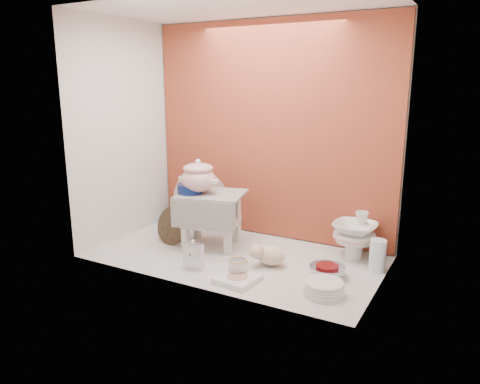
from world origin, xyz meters
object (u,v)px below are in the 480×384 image
Objects in this scene: mantel_clock at (193,255)px; dinner_plate_stack at (324,288)px; step_stool at (212,220)px; gold_rim_teacup at (238,266)px; floral_platter at (200,199)px; soup_tureen at (198,176)px; porcelain_tower at (355,234)px; plush_pig at (270,255)px; crystal_bowl at (327,271)px; blue_white_vase at (178,211)px.

mantel_clock reaches higher than dinner_plate_stack.
step_stool is 2.36× the size of mantel_clock.
step_stool is 0.54m from gold_rim_teacup.
floral_platter is at bearing 136.32° from gold_rim_teacup.
soup_tureen is 1.24× the size of dinner_plate_stack.
porcelain_tower is (0.51, 0.59, 0.10)m from gold_rim_teacup.
porcelain_tower reaches higher than plush_pig.
plush_pig is 0.46m from dinner_plate_stack.
mantel_clock is at bearing -61.48° from soup_tureen.
soup_tureen reaches higher than floral_platter.
soup_tureen is at bearing 146.95° from gold_rim_teacup.
soup_tureen reaches higher than plush_pig.
porcelain_tower is at bearing 81.95° from crystal_bowl.
porcelain_tower is at bearing 0.68° from step_stool.
soup_tureen is at bearing 115.53° from mantel_clock.
mantel_clock reaches higher than gold_rim_teacup.
step_stool is at bearing -29.69° from blue_white_vase.
soup_tureen is 1.11m from dinner_plate_stack.
soup_tureen is 0.70m from gold_rim_teacup.
step_stool is 2.02× the size of crystal_bowl.
floral_platter is (-0.24, 0.37, -0.26)m from soup_tureen.
porcelain_tower is at bearing 36.05° from mantel_clock.
gold_rim_teacup reaches higher than dinner_plate_stack.
crystal_bowl is at bearing -4.69° from soup_tureen.
dinner_plate_stack is at bearing -49.11° from plush_pig.
porcelain_tower is (1.39, -0.03, 0.05)m from blue_white_vase.
gold_rim_teacup is at bearing -153.31° from crystal_bowl.
gold_rim_teacup reaches higher than crystal_bowl.
soup_tureen reaches higher than crystal_bowl.
blue_white_vase is at bearing 178.67° from porcelain_tower.
floral_platter is 0.22m from blue_white_vase.
soup_tureen reaches higher than dinner_plate_stack.
floral_platter is 1.21m from porcelain_tower.
dinner_plate_stack is at bearing -28.79° from floral_platter.
gold_rim_teacup is at bearing -55.90° from step_stool.
plush_pig is (0.80, -0.45, -0.15)m from floral_platter.
step_stool reaches higher than crystal_bowl.
soup_tureen is 0.87× the size of porcelain_tower.
blue_white_vase is 1.93× the size of gold_rim_teacup.
blue_white_vase is 0.90m from mantel_clock.
floral_platter reaches higher than crystal_bowl.
dinner_plate_stack is at bearing -35.34° from step_stool.
crystal_bowl is (0.45, 0.23, -0.02)m from gold_rim_teacup.
step_stool is 3.72× the size of gold_rim_teacup.
soup_tureen reaches higher than blue_white_vase.
floral_platter is at bearing 129.64° from plush_pig.
porcelain_tower is (0.05, 0.36, 0.12)m from crystal_bowl.
crystal_bowl is (0.73, 0.27, -0.06)m from mantel_clock.
mantel_clock is at bearing -159.68° from crystal_bowl.
porcelain_tower is at bearing 21.31° from plush_pig.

